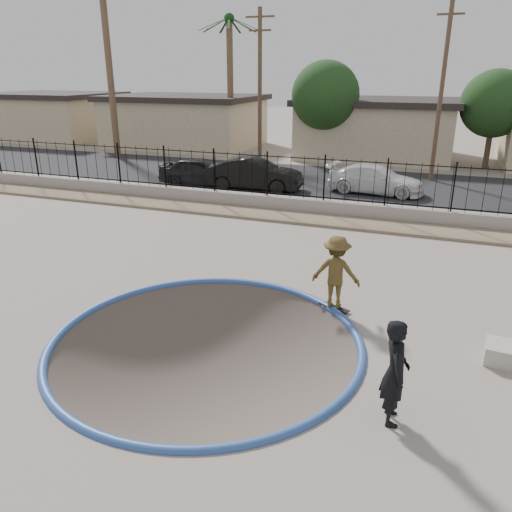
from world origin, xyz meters
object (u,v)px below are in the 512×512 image
object	(u,v)px
videographer	(395,372)
car_c	(376,179)
skateboard	(334,307)
car_b	(254,174)
car_a	(201,171)
skater	(336,276)

from	to	relation	value
videographer	car_c	xyz separation A→B (m)	(-2.59, 17.11, -0.25)
skateboard	car_b	xyz separation A→B (m)	(-6.59, 11.84, 0.76)
car_a	skateboard	bearing A→B (deg)	-146.51
skater	videographer	size ratio (longest dim) A/B	0.97
skateboard	car_c	bearing A→B (deg)	116.49
car_a	car_c	distance (m)	8.85
videographer	car_c	size ratio (longest dim) A/B	0.41
car_a	skater	bearing A→B (deg)	-146.51
car_b	car_a	bearing A→B (deg)	86.17
skater	car_a	xyz separation A→B (m)	(-9.52, 11.80, -0.15)
videographer	car_b	world-z (taller)	videographer
car_b	car_c	bearing A→B (deg)	-80.93
skateboard	car_a	bearing A→B (deg)	152.00
skateboard	videographer	bearing A→B (deg)	-41.83
car_b	skater	bearing A→B (deg)	-155.44
videographer	car_b	bearing A→B (deg)	16.17
car_c	skater	bearing A→B (deg)	-170.76
skater	videographer	xyz separation A→B (m)	(1.81, -3.87, 0.03)
videographer	car_b	size ratio (longest dim) A/B	0.40
skater	car_c	bearing A→B (deg)	-88.06
car_c	car_a	bearing A→B (deg)	105.22
videographer	car_a	xyz separation A→B (m)	(-11.33, 15.67, -0.18)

